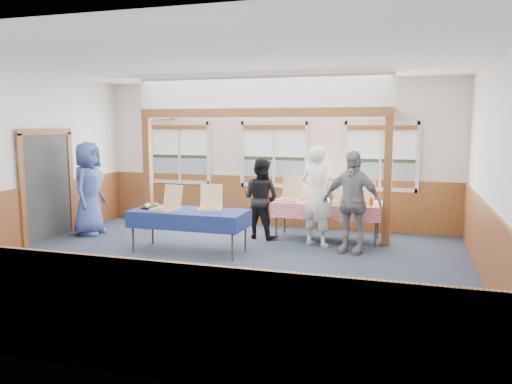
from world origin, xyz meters
TOP-DOWN VIEW (x-y plane):
  - floor at (0.00, 0.00)m, footprint 8.00×8.00m
  - ceiling at (0.00, 0.00)m, footprint 8.00×8.00m
  - wall_back at (0.00, 3.50)m, footprint 8.00×0.00m
  - wall_front at (0.00, -3.50)m, footprint 8.00×0.00m
  - wall_left at (-4.00, 0.00)m, footprint 0.00×8.00m
  - wall_right at (4.00, 0.00)m, footprint 0.00×8.00m
  - wainscot_back at (0.00, 3.48)m, footprint 7.98×0.05m
  - wainscot_front at (0.00, -3.48)m, footprint 7.98×0.05m
  - wainscot_left at (-3.98, 0.00)m, footprint 0.05×6.98m
  - wainscot_right at (3.98, 0.00)m, footprint 0.05×6.98m
  - cased_opening at (-3.96, 0.90)m, footprint 0.06×1.30m
  - window_left at (-2.30, 3.46)m, footprint 1.56×0.10m
  - window_mid at (0.00, 3.46)m, footprint 1.56×0.10m
  - window_right at (2.30, 3.46)m, footprint 1.56×0.10m
  - post_left at (-2.50, 2.30)m, footprint 0.15×0.15m
  - post_right at (2.50, 2.30)m, footprint 0.15×0.15m
  - cross_beam at (0.00, 2.30)m, footprint 5.15×0.18m
  - table_left at (-0.82, 0.73)m, footprint 2.22×1.56m
  - table_right at (1.37, 2.41)m, footprint 2.10×0.96m
  - pizza_box_a at (-1.21, 0.62)m, footprint 0.49×0.55m
  - pizza_box_b at (-0.48, 0.89)m, footprint 0.51×0.57m
  - pizza_box_c at (0.63, 2.32)m, footprint 0.47×0.56m
  - pizza_box_d at (1.02, 2.60)m, footprint 0.48×0.56m
  - pizza_box_e at (1.61, 2.33)m, footprint 0.46×0.53m
  - pizza_box_f at (2.03, 2.55)m, footprint 0.44×0.51m
  - veggie_tray at (-1.57, 0.73)m, footprint 0.37×0.37m
  - drink_glass at (2.22, 2.16)m, footprint 0.07×0.07m
  - woman_white at (1.26, 1.84)m, footprint 0.82×0.70m
  - woman_black at (0.07, 2.18)m, footprint 0.90×0.78m
  - man_blue at (-3.40, 1.44)m, footprint 0.75×1.02m
  - person_grey at (1.93, 1.55)m, footprint 1.14×0.69m

SIDE VIEW (x-z plane):
  - floor at x=0.00m, z-range 0.00..0.00m
  - wainscot_back at x=0.00m, z-range 0.00..1.10m
  - wainscot_front at x=0.00m, z-range 0.00..1.10m
  - wainscot_left at x=-3.98m, z-range 0.00..1.10m
  - wainscot_right at x=3.98m, z-range 0.00..1.10m
  - table_left at x=-0.82m, z-range 0.33..1.08m
  - table_right at x=1.37m, z-range 0.33..1.09m
  - veggie_tray at x=-1.57m, z-range 0.74..0.83m
  - woman_black at x=0.07m, z-range 0.00..1.59m
  - pizza_box_f at x=2.03m, z-range 0.62..1.02m
  - pizza_box_e at x=1.61m, z-range 0.62..1.03m
  - pizza_box_a at x=-1.21m, z-range 0.61..1.04m
  - pizza_box_b at x=-0.48m, z-range 0.61..1.04m
  - pizza_box_d at x=1.02m, z-range 0.59..1.06m
  - pizza_box_c at x=0.63m, z-range 0.59..1.06m
  - drink_glass at x=2.22m, z-range 0.76..0.91m
  - person_grey at x=1.93m, z-range 0.00..1.82m
  - woman_white at x=1.26m, z-range 0.00..1.89m
  - man_blue at x=-3.40m, z-range 0.00..1.91m
  - cased_opening at x=-3.96m, z-range 0.00..2.10m
  - post_left at x=-2.50m, z-range 0.00..2.40m
  - post_right at x=2.50m, z-range 0.00..2.40m
  - wall_back at x=0.00m, z-range -2.40..5.60m
  - wall_front at x=0.00m, z-range -2.40..5.60m
  - wall_left at x=-4.00m, z-range -2.40..5.60m
  - wall_right at x=4.00m, z-range -2.40..5.60m
  - window_left at x=-2.30m, z-range 0.95..2.41m
  - window_mid at x=0.00m, z-range 0.95..2.41m
  - window_right at x=2.30m, z-range 0.95..2.41m
  - cross_beam at x=0.00m, z-range 2.40..2.58m
  - ceiling at x=0.00m, z-range 3.20..3.20m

